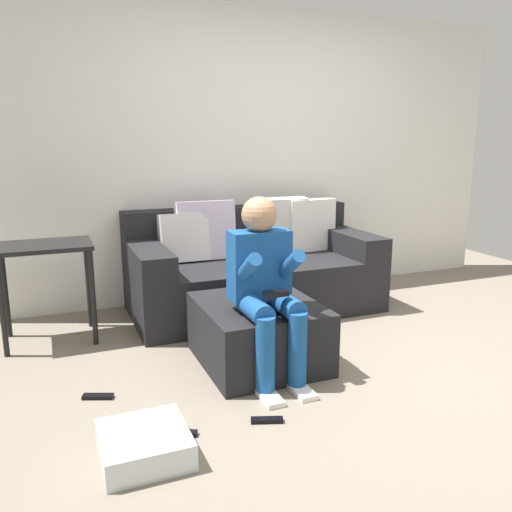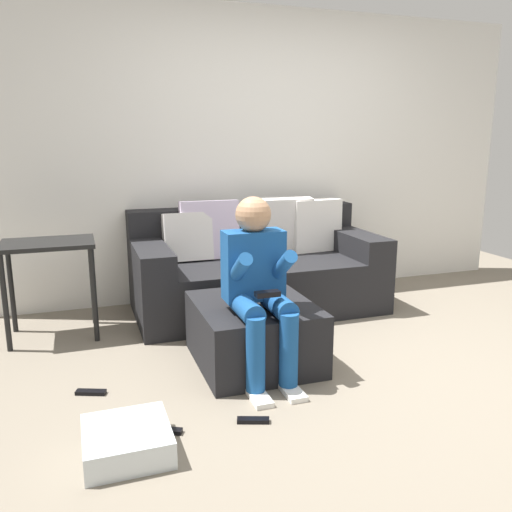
# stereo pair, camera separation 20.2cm
# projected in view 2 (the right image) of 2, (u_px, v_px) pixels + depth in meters

# --- Properties ---
(ground_plane) EXTENTS (6.30, 6.30, 0.00)m
(ground_plane) POSITION_uv_depth(u_px,v_px,m) (382.00, 376.00, 3.16)
(ground_plane) COLOR slate
(wall_back) EXTENTS (4.84, 0.10, 2.50)m
(wall_back) POSITION_uv_depth(u_px,v_px,m) (269.00, 156.00, 4.71)
(wall_back) COLOR silver
(wall_back) RESTS_ON ground_plane
(couch_sectional) EXTENTS (2.00, 0.97, 0.91)m
(couch_sectional) POSITION_uv_depth(u_px,v_px,m) (255.00, 268.00, 4.39)
(couch_sectional) COLOR black
(couch_sectional) RESTS_ON ground_plane
(ottoman) EXTENTS (0.72, 0.81, 0.39)m
(ottoman) POSITION_uv_depth(u_px,v_px,m) (254.00, 333.00, 3.33)
(ottoman) COLOR black
(ottoman) RESTS_ON ground_plane
(person_seated) EXTENTS (0.36, 0.61, 1.08)m
(person_seated) POSITION_uv_depth(u_px,v_px,m) (259.00, 281.00, 3.04)
(person_seated) COLOR #194C8C
(person_seated) RESTS_ON ground_plane
(storage_bin) EXTENTS (0.39, 0.40, 0.13)m
(storage_bin) POSITION_uv_depth(u_px,v_px,m) (127.00, 441.00, 2.38)
(storage_bin) COLOR silver
(storage_bin) RESTS_ON ground_plane
(side_table) EXTENTS (0.63, 0.44, 0.70)m
(side_table) POSITION_uv_depth(u_px,v_px,m) (49.00, 258.00, 3.68)
(side_table) COLOR black
(side_table) RESTS_ON ground_plane
(remote_near_ottoman) EXTENTS (0.17, 0.10, 0.02)m
(remote_near_ottoman) POSITION_uv_depth(u_px,v_px,m) (253.00, 420.00, 2.65)
(remote_near_ottoman) COLOR black
(remote_near_ottoman) RESTS_ON ground_plane
(remote_by_storage_bin) EXTENTS (0.19, 0.12, 0.02)m
(remote_by_storage_bin) POSITION_uv_depth(u_px,v_px,m) (163.00, 430.00, 2.56)
(remote_by_storage_bin) COLOR black
(remote_by_storage_bin) RESTS_ON ground_plane
(remote_under_side_table) EXTENTS (0.17, 0.11, 0.02)m
(remote_under_side_table) POSITION_uv_depth(u_px,v_px,m) (91.00, 392.00, 2.94)
(remote_under_side_table) COLOR black
(remote_under_side_table) RESTS_ON ground_plane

